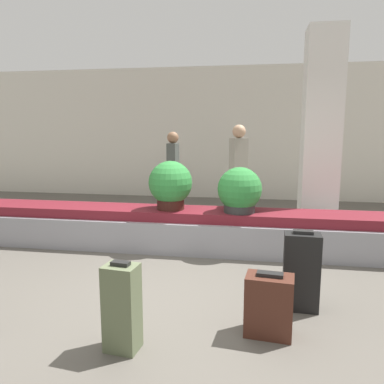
% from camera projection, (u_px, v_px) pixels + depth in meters
% --- Properties ---
extents(ground_plane, '(18.00, 18.00, 0.00)m').
position_uv_depth(ground_plane, '(167.00, 296.00, 3.85)').
color(ground_plane, '#59544C').
extents(back_wall, '(18.00, 0.06, 3.20)m').
position_uv_depth(back_wall, '(220.00, 134.00, 9.17)').
color(back_wall, beige).
rests_on(back_wall, ground_plane).
extents(carousel, '(7.73, 0.78, 0.57)m').
position_uv_depth(carousel, '(192.00, 230.00, 5.35)').
color(carousel, gray).
rests_on(carousel, ground_plane).
extents(pillar, '(0.55, 0.55, 3.20)m').
position_uv_depth(pillar, '(321.00, 136.00, 5.78)').
color(pillar, silver).
rests_on(pillar, ground_plane).
extents(suitcase_0, '(0.41, 0.28, 0.54)m').
position_uv_depth(suitcase_0, '(269.00, 305.00, 3.08)').
color(suitcase_0, '#472319').
rests_on(suitcase_0, ground_plane).
extents(suitcase_2, '(0.34, 0.22, 0.77)m').
position_uv_depth(suitcase_2, '(301.00, 271.00, 3.51)').
color(suitcase_2, black).
rests_on(suitcase_2, ground_plane).
extents(suitcase_3, '(0.28, 0.23, 0.71)m').
position_uv_depth(suitcase_3, '(122.00, 307.00, 2.86)').
color(suitcase_3, '#5B6647').
rests_on(suitcase_3, ground_plane).
extents(potted_plant_0, '(0.60, 0.60, 0.62)m').
position_uv_depth(potted_plant_0, '(240.00, 191.00, 5.08)').
color(potted_plant_0, '#2D2D2D').
rests_on(potted_plant_0, carousel).
extents(potted_plant_1, '(0.62, 0.62, 0.69)m').
position_uv_depth(potted_plant_1, '(170.00, 185.00, 5.27)').
color(potted_plant_1, '#381914').
rests_on(potted_plant_1, carousel).
extents(traveler_0, '(0.36, 0.34, 1.78)m').
position_uv_depth(traveler_0, '(238.00, 162.00, 7.08)').
color(traveler_0, '#282833').
rests_on(traveler_0, ground_plane).
extents(traveler_1, '(0.31, 0.33, 1.65)m').
position_uv_depth(traveler_1, '(173.00, 165.00, 7.59)').
color(traveler_1, '#282833').
rests_on(traveler_1, ground_plane).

